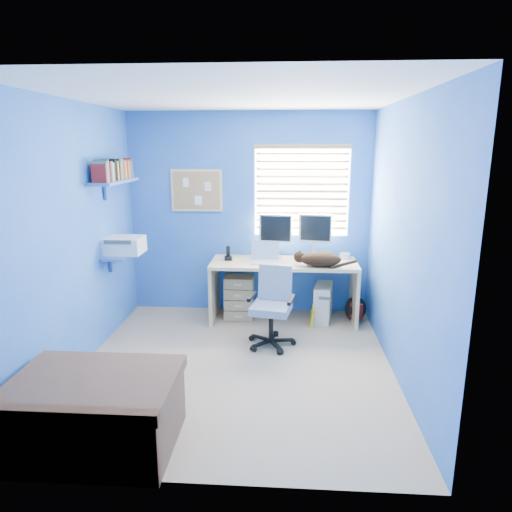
# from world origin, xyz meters

# --- Properties ---
(floor) EXTENTS (3.00, 3.20, 0.00)m
(floor) POSITION_xyz_m (0.00, 0.00, 0.00)
(floor) COLOR tan
(floor) RESTS_ON ground
(ceiling) EXTENTS (3.00, 3.20, 0.00)m
(ceiling) POSITION_xyz_m (0.00, 0.00, 2.50)
(ceiling) COLOR white
(ceiling) RESTS_ON wall_back
(wall_back) EXTENTS (3.00, 0.01, 2.50)m
(wall_back) POSITION_xyz_m (0.00, 1.60, 1.25)
(wall_back) COLOR blue
(wall_back) RESTS_ON ground
(wall_front) EXTENTS (3.00, 0.01, 2.50)m
(wall_front) POSITION_xyz_m (0.00, -1.60, 1.25)
(wall_front) COLOR blue
(wall_front) RESTS_ON ground
(wall_left) EXTENTS (0.01, 3.20, 2.50)m
(wall_left) POSITION_xyz_m (-1.50, 0.00, 1.25)
(wall_left) COLOR blue
(wall_left) RESTS_ON ground
(wall_right) EXTENTS (0.01, 3.20, 2.50)m
(wall_right) POSITION_xyz_m (1.50, 0.00, 1.25)
(wall_right) COLOR blue
(wall_right) RESTS_ON ground
(desk) EXTENTS (1.74, 0.65, 0.74)m
(desk) POSITION_xyz_m (0.44, 1.26, 0.37)
(desk) COLOR beige
(desk) RESTS_ON floor
(laptop) EXTENTS (0.34, 0.27, 0.22)m
(laptop) POSITION_xyz_m (0.22, 1.19, 0.85)
(laptop) COLOR silver
(laptop) RESTS_ON desk
(monitor_left) EXTENTS (0.41, 0.17, 0.54)m
(monitor_left) POSITION_xyz_m (0.34, 1.45, 1.01)
(monitor_left) COLOR silver
(monitor_left) RESTS_ON desk
(monitor_right) EXTENTS (0.41, 0.19, 0.54)m
(monitor_right) POSITION_xyz_m (0.82, 1.49, 1.01)
(monitor_right) COLOR silver
(monitor_right) RESTS_ON desk
(phone) EXTENTS (0.11, 0.12, 0.17)m
(phone) POSITION_xyz_m (-0.23, 1.29, 0.82)
(phone) COLOR black
(phone) RESTS_ON desk
(mug) EXTENTS (0.10, 0.09, 0.10)m
(mug) POSITION_xyz_m (0.96, 1.47, 0.79)
(mug) COLOR #3F8866
(mug) RESTS_ON desk
(cd_spindle) EXTENTS (0.13, 0.13, 0.07)m
(cd_spindle) POSITION_xyz_m (1.19, 1.44, 0.78)
(cd_spindle) COLOR silver
(cd_spindle) RESTS_ON desk
(cat) EXTENTS (0.51, 0.34, 0.17)m
(cat) POSITION_xyz_m (0.87, 1.05, 0.82)
(cat) COLOR black
(cat) RESTS_ON desk
(tower_pc) EXTENTS (0.26, 0.47, 0.45)m
(tower_pc) POSITION_xyz_m (0.93, 1.27, 0.23)
(tower_pc) COLOR beige
(tower_pc) RESTS_ON floor
(drawer_boxes) EXTENTS (0.35, 0.28, 0.54)m
(drawer_boxes) POSITION_xyz_m (-0.10, 1.28, 0.27)
(drawer_boxes) COLOR tan
(drawer_boxes) RESTS_ON floor
(yellow_book) EXTENTS (0.03, 0.17, 0.24)m
(yellow_book) POSITION_xyz_m (0.79, 1.07, 0.12)
(yellow_book) COLOR yellow
(yellow_book) RESTS_ON floor
(backpack) EXTENTS (0.31, 0.27, 0.31)m
(backpack) POSITION_xyz_m (1.33, 1.28, 0.15)
(backpack) COLOR black
(backpack) RESTS_ON floor
(bed_corner) EXTENTS (1.09, 0.78, 0.53)m
(bed_corner) POSITION_xyz_m (-0.86, -1.27, 0.26)
(bed_corner) COLOR brown
(bed_corner) RESTS_ON floor
(office_chair) EXTENTS (0.57, 0.57, 0.84)m
(office_chair) POSITION_xyz_m (0.33, 0.54, 0.31)
(office_chair) COLOR black
(office_chair) RESTS_ON floor
(window_blinds) EXTENTS (1.15, 0.05, 1.10)m
(window_blinds) POSITION_xyz_m (0.65, 1.57, 1.55)
(window_blinds) COLOR white
(window_blinds) RESTS_ON ground
(corkboard) EXTENTS (0.64, 0.02, 0.52)m
(corkboard) POSITION_xyz_m (-0.65, 1.58, 1.55)
(corkboard) COLOR beige
(corkboard) RESTS_ON ground
(wall_shelves) EXTENTS (0.42, 0.90, 1.05)m
(wall_shelves) POSITION_xyz_m (-1.35, 0.75, 1.43)
(wall_shelves) COLOR #3863AF
(wall_shelves) RESTS_ON ground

